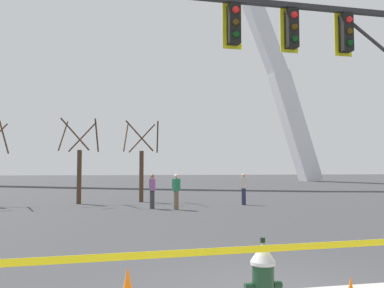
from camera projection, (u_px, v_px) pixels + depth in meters
The scene contains 9 objects.
fire_hydrant at pixel (263, 282), 4.80m from camera, with size 0.46×0.48×0.99m.
caution_tape_barrier at pixel (253, 267), 4.65m from camera, with size 6.61×0.37×0.96m.
traffic_signal_gantry at pixel (362, 61), 9.62m from camera, with size 7.82×0.44×6.00m.
monument_arch at pixel (126, 25), 56.49m from camera, with size 58.50×2.62×49.95m.
tree_left_mid at pixel (79, 166), 21.10m from camera, with size 2.04×2.05×4.42m.
tree_center_left at pixel (141, 166), 22.32m from camera, with size 2.04×2.06×4.44m.
pedestrian_walking_left at pixel (152, 191), 18.44m from camera, with size 0.32×0.39×1.59m.
pedestrian_standing_center at pixel (244, 189), 20.43m from camera, with size 0.37×0.39×1.59m.
pedestrian_walking_right at pixel (176, 191), 18.01m from camera, with size 0.39×0.35×1.59m.
Camera 1 is at (-2.49, -5.76, 1.81)m, focal length 37.63 mm.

